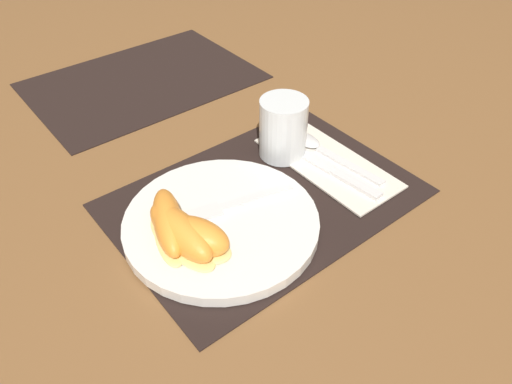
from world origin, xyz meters
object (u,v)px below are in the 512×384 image
at_px(juice_glass, 283,131).
at_px(knife, 326,167).
at_px(plate, 221,223).
at_px(citrus_wedge_1, 181,234).
at_px(citrus_wedge_2, 197,238).
at_px(citrus_wedge_0, 169,223).
at_px(fork, 225,207).
at_px(spoon, 315,146).

bearing_deg(juice_glass, knife, -72.44).
bearing_deg(juice_glass, plate, -156.24).
bearing_deg(juice_glass, citrus_wedge_1, -160.69).
distance_m(citrus_wedge_1, citrus_wedge_2, 0.02).
relative_size(juice_glass, citrus_wedge_0, 0.72).
bearing_deg(fork, citrus_wedge_1, -165.91).
bearing_deg(fork, spoon, 10.37).
relative_size(juice_glass, citrus_wedge_1, 0.75).
distance_m(juice_glass, citrus_wedge_2, 0.25).
height_order(plate, juice_glass, juice_glass).
bearing_deg(citrus_wedge_2, juice_glass, 24.07).
xyz_separation_m(juice_glass, spoon, (0.05, -0.03, -0.03)).
bearing_deg(citrus_wedge_2, citrus_wedge_0, 107.83).
xyz_separation_m(spoon, fork, (-0.21, -0.04, 0.01)).
bearing_deg(knife, fork, 176.49).
height_order(fork, citrus_wedge_1, citrus_wedge_1).
distance_m(knife, citrus_wedge_1, 0.27).
relative_size(plate, spoon, 1.38).
relative_size(juice_glass, fork, 0.54).
height_order(fork, citrus_wedge_0, citrus_wedge_0).
height_order(fork, citrus_wedge_2, citrus_wedge_2).
xyz_separation_m(plate, citrus_wedge_1, (-0.07, -0.01, 0.03)).
xyz_separation_m(juice_glass, citrus_wedge_0, (-0.25, -0.06, -0.01)).
bearing_deg(spoon, juice_glass, 151.61).
xyz_separation_m(fork, citrus_wedge_2, (-0.07, -0.04, 0.02)).
relative_size(knife, citrus_wedge_0, 1.60).
height_order(plate, fork, fork).
relative_size(spoon, citrus_wedge_1, 1.49).
distance_m(plate, citrus_wedge_0, 0.08).
relative_size(plate, citrus_wedge_2, 2.49).
xyz_separation_m(knife, spoon, (0.02, 0.05, 0.00)).
distance_m(spoon, fork, 0.21).
distance_m(juice_glass, citrus_wedge_0, 0.25).
distance_m(juice_glass, citrus_wedge_1, 0.26).
xyz_separation_m(juice_glass, citrus_wedge_2, (-0.23, -0.10, -0.01)).
relative_size(plate, knife, 1.24).
relative_size(knife, citrus_wedge_2, 2.00).
xyz_separation_m(juice_glass, fork, (-0.16, -0.06, -0.02)).
bearing_deg(citrus_wedge_0, knife, -3.43).
distance_m(plate, citrus_wedge_1, 0.07).
xyz_separation_m(plate, citrus_wedge_0, (-0.07, 0.02, 0.03)).
bearing_deg(fork, juice_glass, 21.91).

